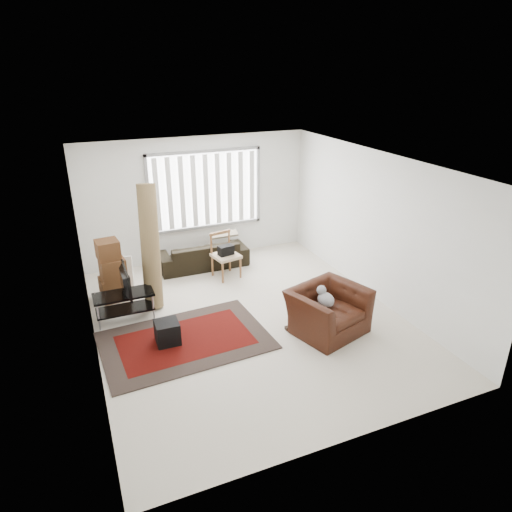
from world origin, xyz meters
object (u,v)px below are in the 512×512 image
Objects in this scene: moving_boxes at (112,272)px; sofa at (203,251)px; armchair at (328,308)px; side_chair at (225,253)px; tv_stand at (124,301)px.

moving_boxes is 0.61× the size of sofa.
armchair is (1.13, -3.28, 0.06)m from sofa.
tv_stand is at bearing -167.56° from side_chair.
side_chair is at bearing 23.95° from tv_stand.
side_chair is (2.16, 0.96, 0.15)m from tv_stand.
sofa is 2.04× the size of side_chair.
armchair is (0.85, -2.61, -0.08)m from side_chair.
moving_boxes is at bearing 171.26° from side_chair.
sofa is (1.95, 0.78, -0.17)m from moving_boxes.
sofa is 0.74m from side_chair.
side_chair is at bearing 90.61° from armchair.
moving_boxes is at bearing 95.27° from tv_stand.
tv_stand is 2.48m from sofa.
tv_stand is 0.87m from moving_boxes.
side_chair reaches higher than sofa.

